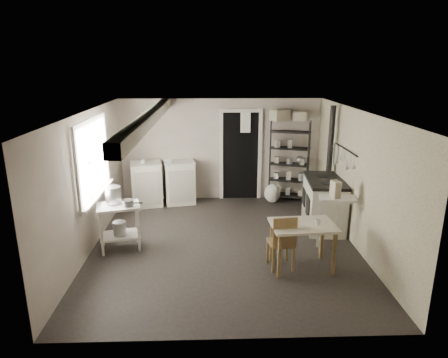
{
  "coord_description": "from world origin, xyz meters",
  "views": [
    {
      "loc": [
        -0.23,
        -6.38,
        3.04
      ],
      "look_at": [
        0.0,
        0.3,
        1.1
      ],
      "focal_mm": 32.0,
      "sensor_mm": 36.0,
      "label": 1
    }
  ],
  "objects_px": {
    "chair": "(281,238)",
    "flour_sack": "(272,192)",
    "base_cabinets": "(163,184)",
    "work_table": "(302,245)",
    "stove": "(324,205)",
    "stockpot": "(113,195)",
    "shelf_rack": "(289,160)",
    "prep_table": "(120,227)"
  },
  "relations": [
    {
      "from": "prep_table",
      "to": "stove",
      "type": "distance_m",
      "value": 3.78
    },
    {
      "from": "prep_table",
      "to": "base_cabinets",
      "type": "relative_size",
      "value": 0.54
    },
    {
      "from": "flour_sack",
      "to": "base_cabinets",
      "type": "bearing_deg",
      "value": 179.32
    },
    {
      "from": "stockpot",
      "to": "work_table",
      "type": "distance_m",
      "value": 3.17
    },
    {
      "from": "work_table",
      "to": "flour_sack",
      "type": "height_order",
      "value": "work_table"
    },
    {
      "from": "base_cabinets",
      "to": "stockpot",
      "type": "bearing_deg",
      "value": -115.03
    },
    {
      "from": "chair",
      "to": "flour_sack",
      "type": "xyz_separation_m",
      "value": [
        0.33,
        2.99,
        -0.24
      ]
    },
    {
      "from": "prep_table",
      "to": "stove",
      "type": "bearing_deg",
      "value": 12.59
    },
    {
      "from": "shelf_rack",
      "to": "chair",
      "type": "height_order",
      "value": "shelf_rack"
    },
    {
      "from": "shelf_rack",
      "to": "chair",
      "type": "relative_size",
      "value": 2.08
    },
    {
      "from": "work_table",
      "to": "prep_table",
      "type": "bearing_deg",
      "value": 165.33
    },
    {
      "from": "stockpot",
      "to": "chair",
      "type": "bearing_deg",
      "value": -16.92
    },
    {
      "from": "stove",
      "to": "flour_sack",
      "type": "height_order",
      "value": "stove"
    },
    {
      "from": "prep_table",
      "to": "stockpot",
      "type": "relative_size",
      "value": 2.81
    },
    {
      "from": "stockpot",
      "to": "prep_table",
      "type": "bearing_deg",
      "value": -42.31
    },
    {
      "from": "shelf_rack",
      "to": "work_table",
      "type": "relative_size",
      "value": 1.93
    },
    {
      "from": "chair",
      "to": "flour_sack",
      "type": "relative_size",
      "value": 2.06
    },
    {
      "from": "shelf_rack",
      "to": "flour_sack",
      "type": "relative_size",
      "value": 4.28
    },
    {
      "from": "chair",
      "to": "flour_sack",
      "type": "height_order",
      "value": "chair"
    },
    {
      "from": "base_cabinets",
      "to": "flour_sack",
      "type": "relative_size",
      "value": 3.39
    },
    {
      "from": "prep_table",
      "to": "shelf_rack",
      "type": "xyz_separation_m",
      "value": [
        3.31,
        2.41,
        0.55
      ]
    },
    {
      "from": "stove",
      "to": "chair",
      "type": "height_order",
      "value": "chair"
    },
    {
      "from": "prep_table",
      "to": "base_cabinets",
      "type": "height_order",
      "value": "base_cabinets"
    },
    {
      "from": "prep_table",
      "to": "stove",
      "type": "xyz_separation_m",
      "value": [
        3.69,
        0.82,
        0.04
      ]
    },
    {
      "from": "shelf_rack",
      "to": "stove",
      "type": "xyz_separation_m",
      "value": [
        0.38,
        -1.58,
        -0.51
      ]
    },
    {
      "from": "shelf_rack",
      "to": "flour_sack",
      "type": "bearing_deg",
      "value": -140.23
    },
    {
      "from": "stockpot",
      "to": "base_cabinets",
      "type": "xyz_separation_m",
      "value": [
        0.56,
        2.21,
        -0.48
      ]
    },
    {
      "from": "prep_table",
      "to": "shelf_rack",
      "type": "bearing_deg",
      "value": 36.0
    },
    {
      "from": "base_cabinets",
      "to": "work_table",
      "type": "xyz_separation_m",
      "value": [
        2.44,
        -3.05,
        -0.08
      ]
    },
    {
      "from": "stockpot",
      "to": "work_table",
      "type": "bearing_deg",
      "value": -15.62
    },
    {
      "from": "stockpot",
      "to": "work_table",
      "type": "height_order",
      "value": "stockpot"
    },
    {
      "from": "stove",
      "to": "chair",
      "type": "distance_m",
      "value": 1.91
    },
    {
      "from": "stockpot",
      "to": "stove",
      "type": "height_order",
      "value": "stockpot"
    },
    {
      "from": "work_table",
      "to": "chair",
      "type": "height_order",
      "value": "chair"
    },
    {
      "from": "shelf_rack",
      "to": "base_cabinets",
      "type": "bearing_deg",
      "value": -159.6
    },
    {
      "from": "shelf_rack",
      "to": "chair",
      "type": "bearing_deg",
      "value": -84.9
    },
    {
      "from": "stockpot",
      "to": "stove",
      "type": "xyz_separation_m",
      "value": [
        3.77,
        0.75,
        -0.5
      ]
    },
    {
      "from": "stove",
      "to": "flour_sack",
      "type": "relative_size",
      "value": 2.83
    },
    {
      "from": "shelf_rack",
      "to": "chair",
      "type": "xyz_separation_m",
      "value": [
        -0.71,
        -3.15,
        -0.46
      ]
    },
    {
      "from": "base_cabinets",
      "to": "flour_sack",
      "type": "height_order",
      "value": "base_cabinets"
    },
    {
      "from": "base_cabinets",
      "to": "stove",
      "type": "height_order",
      "value": "base_cabinets"
    },
    {
      "from": "prep_table",
      "to": "chair",
      "type": "height_order",
      "value": "chair"
    }
  ]
}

